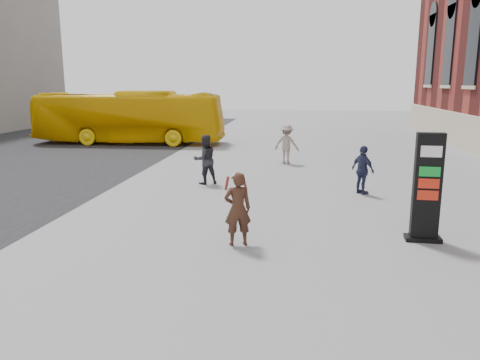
# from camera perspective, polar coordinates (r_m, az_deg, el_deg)

# --- Properties ---
(ground) EXTENTS (100.00, 100.00, 0.00)m
(ground) POSITION_cam_1_polar(r_m,az_deg,el_deg) (10.00, 0.59, -8.10)
(ground) COLOR #9E9EA3
(info_pylon) EXTENTS (0.78, 0.41, 2.37)m
(info_pylon) POSITION_cam_1_polar(r_m,az_deg,el_deg) (10.81, 21.83, -0.90)
(info_pylon) COLOR black
(info_pylon) RESTS_ON ground
(woman) EXTENTS (0.72, 0.68, 1.58)m
(woman) POSITION_cam_1_polar(r_m,az_deg,el_deg) (9.87, -0.30, -3.43)
(woman) COLOR #3A2115
(woman) RESTS_ON ground
(bus) EXTENTS (10.61, 2.72, 2.94)m
(bus) POSITION_cam_1_polar(r_m,az_deg,el_deg) (27.25, -13.34, 7.45)
(bus) COLOR #DFB006
(bus) RESTS_ON road
(pedestrian_a) EXTENTS (1.03, 0.97, 1.68)m
(pedestrian_a) POSITION_cam_1_polar(r_m,az_deg,el_deg) (15.91, -4.28, 2.51)
(pedestrian_a) COLOR #25242B
(pedestrian_a) RESTS_ON ground
(pedestrian_b) EXTENTS (1.21, 0.89, 1.67)m
(pedestrian_b) POSITION_cam_1_polar(r_m,az_deg,el_deg) (20.05, 5.72, 4.41)
(pedestrian_b) COLOR gray
(pedestrian_b) RESTS_ON ground
(pedestrian_c) EXTENTS (0.83, 0.93, 1.51)m
(pedestrian_c) POSITION_cam_1_polar(r_m,az_deg,el_deg) (14.90, 14.75, 1.19)
(pedestrian_c) COLOR #282D4B
(pedestrian_c) RESTS_ON ground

